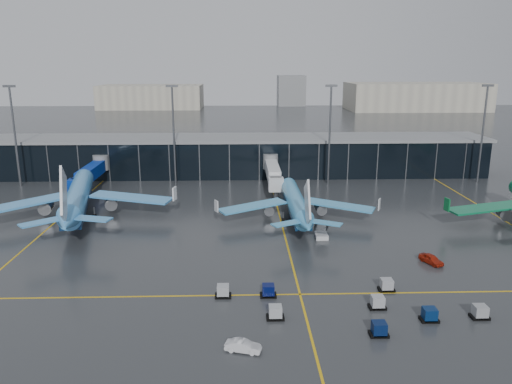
{
  "coord_description": "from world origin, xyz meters",
  "views": [
    {
      "loc": [
        2.01,
        -77.36,
        30.68
      ],
      "look_at": [
        5.0,
        18.0,
        6.0
      ],
      "focal_mm": 35.0,
      "sensor_mm": 36.0,
      "label": 1
    }
  ],
  "objects_px": {
    "baggage_carts": "(350,304)",
    "mobile_airstair": "(321,234)",
    "service_van_red": "(431,259)",
    "airliner_klm_near": "(296,192)",
    "service_van_white": "(243,346)",
    "airliner_arkefly": "(77,184)"
  },
  "relations": [
    {
      "from": "baggage_carts",
      "to": "mobile_airstair",
      "type": "relative_size",
      "value": 9.93
    },
    {
      "from": "baggage_carts",
      "to": "service_van_red",
      "type": "bearing_deg",
      "value": 42.69
    },
    {
      "from": "airliner_klm_near",
      "to": "service_van_white",
      "type": "height_order",
      "value": "airliner_klm_near"
    },
    {
      "from": "airliner_arkefly",
      "to": "airliner_klm_near",
      "type": "xyz_separation_m",
      "value": [
        44.24,
        -2.8,
        -1.23
      ]
    },
    {
      "from": "airliner_arkefly",
      "to": "baggage_carts",
      "type": "xyz_separation_m",
      "value": [
        47.17,
        -41.5,
        -6.22
      ]
    },
    {
      "from": "baggage_carts",
      "to": "airliner_arkefly",
      "type": "bearing_deg",
      "value": 138.66
    },
    {
      "from": "airliner_klm_near",
      "to": "service_van_white",
      "type": "xyz_separation_m",
      "value": [
        -10.86,
        -47.8,
        -5.1
      ]
    },
    {
      "from": "baggage_carts",
      "to": "service_van_white",
      "type": "bearing_deg",
      "value": -146.6
    },
    {
      "from": "service_van_red",
      "to": "airliner_klm_near",
      "type": "bearing_deg",
      "value": 104.41
    },
    {
      "from": "airliner_arkefly",
      "to": "service_van_white",
      "type": "bearing_deg",
      "value": -69.06
    },
    {
      "from": "mobile_airstair",
      "to": "service_van_red",
      "type": "height_order",
      "value": "mobile_airstair"
    },
    {
      "from": "baggage_carts",
      "to": "service_van_red",
      "type": "xyz_separation_m",
      "value": [
        16.05,
        14.81,
        -0.03
      ]
    },
    {
      "from": "airliner_arkefly",
      "to": "airliner_klm_near",
      "type": "relative_size",
      "value": 1.21
    },
    {
      "from": "airliner_klm_near",
      "to": "service_van_red",
      "type": "distance_m",
      "value": 30.92
    },
    {
      "from": "airliner_klm_near",
      "to": "service_van_white",
      "type": "bearing_deg",
      "value": -103.16
    },
    {
      "from": "mobile_airstair",
      "to": "service_van_white",
      "type": "xyz_separation_m",
      "value": [
        -14.39,
        -36.37,
        -0.11
      ]
    },
    {
      "from": "airliner_arkefly",
      "to": "baggage_carts",
      "type": "bearing_deg",
      "value": -53.81
    },
    {
      "from": "baggage_carts",
      "to": "service_van_white",
      "type": "relative_size",
      "value": 8.58
    },
    {
      "from": "baggage_carts",
      "to": "service_van_red",
      "type": "distance_m",
      "value": 21.84
    },
    {
      "from": "mobile_airstair",
      "to": "service_van_red",
      "type": "distance_m",
      "value": 19.86
    },
    {
      "from": "mobile_airstair",
      "to": "service_van_white",
      "type": "distance_m",
      "value": 39.12
    },
    {
      "from": "airliner_arkefly",
      "to": "baggage_carts",
      "type": "distance_m",
      "value": 63.14
    }
  ]
}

